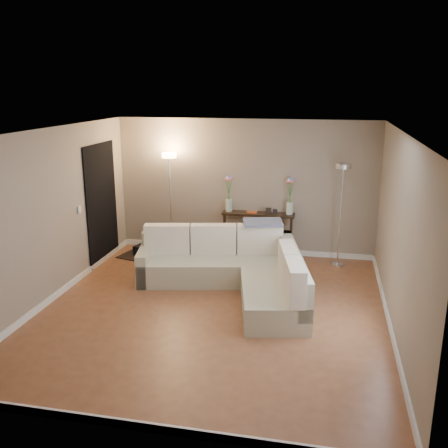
% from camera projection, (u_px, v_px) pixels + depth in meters
% --- Properties ---
extents(floor, '(5.00, 5.50, 0.01)m').
position_uv_depth(floor, '(213.00, 310.00, 7.34)').
color(floor, brown).
rests_on(floor, ground).
extents(ceiling, '(5.00, 5.50, 0.01)m').
position_uv_depth(ceiling, '(212.00, 131.00, 6.65)').
color(ceiling, white).
rests_on(ceiling, ground).
extents(wall_back, '(5.00, 0.02, 2.60)m').
position_uv_depth(wall_back, '(245.00, 187.00, 9.60)').
color(wall_back, gray).
rests_on(wall_back, ground).
extents(wall_front, '(5.00, 0.02, 2.60)m').
position_uv_depth(wall_front, '(141.00, 308.00, 4.39)').
color(wall_front, gray).
rests_on(wall_front, ground).
extents(wall_left, '(0.02, 5.50, 2.60)m').
position_uv_depth(wall_left, '(50.00, 216.00, 7.49)').
color(wall_left, gray).
rests_on(wall_left, ground).
extents(wall_right, '(0.02, 5.50, 2.60)m').
position_uv_depth(wall_right, '(400.00, 236.00, 6.50)').
color(wall_right, gray).
rests_on(wall_right, ground).
extents(baseboard_back, '(5.00, 0.03, 0.10)m').
position_uv_depth(baseboard_back, '(244.00, 249.00, 9.91)').
color(baseboard_back, white).
rests_on(baseboard_back, ground).
extents(baseboard_front, '(5.00, 0.03, 0.10)m').
position_uv_depth(baseboard_front, '(148.00, 427.00, 4.75)').
color(baseboard_front, white).
rests_on(baseboard_front, ground).
extents(baseboard_left, '(0.03, 5.50, 0.10)m').
position_uv_depth(baseboard_left, '(59.00, 293.00, 7.82)').
color(baseboard_left, white).
rests_on(baseboard_left, ground).
extents(baseboard_right, '(0.03, 5.50, 0.10)m').
position_uv_depth(baseboard_right, '(389.00, 323.00, 6.84)').
color(baseboard_right, white).
rests_on(baseboard_right, ground).
extents(doorway, '(0.02, 1.20, 2.20)m').
position_uv_depth(doorway, '(102.00, 204.00, 9.14)').
color(doorway, black).
rests_on(doorway, ground).
extents(switch_plate, '(0.02, 0.08, 0.12)m').
position_uv_depth(switch_plate, '(79.00, 209.00, 8.31)').
color(switch_plate, white).
rests_on(switch_plate, ground).
extents(sectional_sofa, '(3.04, 2.61, 0.91)m').
position_uv_depth(sectional_sofa, '(237.00, 269.00, 8.03)').
color(sectional_sofa, '#BDB899').
rests_on(sectional_sofa, floor).
extents(throw_blanket, '(0.73, 0.53, 0.09)m').
position_uv_depth(throw_blanket, '(263.00, 222.00, 8.48)').
color(throw_blanket, slate).
rests_on(throw_blanket, sectional_sofa).
extents(console_table, '(1.38, 0.37, 0.85)m').
position_uv_depth(console_table, '(254.00, 231.00, 9.65)').
color(console_table, black).
rests_on(console_table, floor).
extents(leaning_mirror, '(0.98, 0.05, 0.76)m').
position_uv_depth(leaning_mirror, '(260.00, 192.00, 9.60)').
color(leaning_mirror, black).
rests_on(leaning_mirror, console_table).
extents(table_decor, '(0.58, 0.13, 0.14)m').
position_uv_depth(table_decor, '(258.00, 212.00, 9.49)').
color(table_decor, '#D55A25').
rests_on(table_decor, console_table).
extents(flower_vase_left, '(0.16, 0.13, 0.73)m').
position_uv_depth(flower_vase_left, '(229.00, 197.00, 9.57)').
color(flower_vase_left, silver).
rests_on(flower_vase_left, console_table).
extents(flower_vase_right, '(0.16, 0.13, 0.73)m').
position_uv_depth(flower_vase_right, '(290.00, 199.00, 9.34)').
color(flower_vase_right, silver).
rests_on(flower_vase_right, console_table).
extents(floor_lamp_lit, '(0.34, 0.34, 1.95)m').
position_uv_depth(floor_lamp_lit, '(170.00, 183.00, 9.61)').
color(floor_lamp_lit, silver).
rests_on(floor_lamp_lit, floor).
extents(floor_lamp_unlit, '(0.33, 0.33, 1.88)m').
position_uv_depth(floor_lamp_unlit, '(342.00, 195.00, 8.81)').
color(floor_lamp_unlit, silver).
rests_on(floor_lamp_unlit, floor).
extents(charcoal_rug, '(1.47, 1.24, 0.02)m').
position_uv_depth(charcoal_rug, '(157.00, 255.00, 9.70)').
color(charcoal_rug, black).
rests_on(charcoal_rug, floor).
extents(black_bag, '(0.41, 0.34, 0.23)m').
position_uv_depth(black_bag, '(144.00, 252.00, 9.68)').
color(black_bag, black).
rests_on(black_bag, charcoal_rug).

